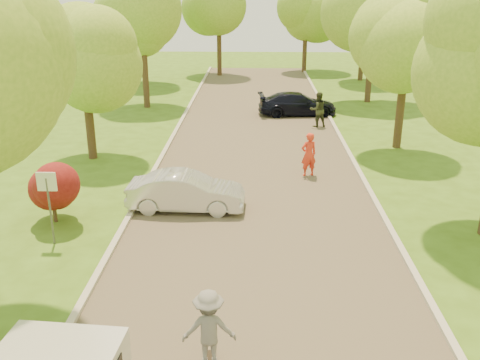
# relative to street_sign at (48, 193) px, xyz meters

# --- Properties ---
(ground) EXTENTS (100.00, 100.00, 0.00)m
(ground) POSITION_rel_street_sign_xyz_m (5.80, -4.00, -1.56)
(ground) COLOR #3C6016
(ground) RESTS_ON ground
(road) EXTENTS (8.00, 60.00, 0.01)m
(road) POSITION_rel_street_sign_xyz_m (5.80, 4.00, -1.56)
(road) COLOR #4C4438
(road) RESTS_ON ground
(curb_left) EXTENTS (0.18, 60.00, 0.12)m
(curb_left) POSITION_rel_street_sign_xyz_m (1.75, 4.00, -1.50)
(curb_left) COLOR #B2AD9E
(curb_left) RESTS_ON ground
(curb_right) EXTENTS (0.18, 60.00, 0.12)m
(curb_right) POSITION_rel_street_sign_xyz_m (9.85, 4.00, -1.50)
(curb_right) COLOR #B2AD9E
(curb_right) RESTS_ON ground
(street_sign) EXTENTS (0.55, 0.06, 2.17)m
(street_sign) POSITION_rel_street_sign_xyz_m (0.00, 0.00, 0.00)
(street_sign) COLOR #59595E
(street_sign) RESTS_ON ground
(red_shrub) EXTENTS (1.70, 1.70, 1.95)m
(red_shrub) POSITION_rel_street_sign_xyz_m (-0.50, 1.50, -0.47)
(red_shrub) COLOR #382619
(red_shrub) RESTS_ON ground
(tree_l_midb) EXTENTS (4.30, 4.20, 6.62)m
(tree_l_midb) POSITION_rel_street_sign_xyz_m (-1.01, 8.00, 3.02)
(tree_l_midb) COLOR #382619
(tree_l_midb) RESTS_ON ground
(tree_l_far) EXTENTS (4.92, 4.80, 7.79)m
(tree_l_far) POSITION_rel_street_sign_xyz_m (-0.59, 18.00, 3.90)
(tree_l_far) COLOR #382619
(tree_l_far) RESTS_ON ground
(tree_r_midb) EXTENTS (4.51, 4.40, 7.01)m
(tree_r_midb) POSITION_rel_street_sign_xyz_m (12.40, 10.00, 3.32)
(tree_r_midb) COLOR #382619
(tree_r_midb) RESTS_ON ground
(tree_r_far) EXTENTS (5.33, 5.20, 8.34)m
(tree_r_far) POSITION_rel_street_sign_xyz_m (13.03, 20.00, 4.27)
(tree_r_far) COLOR #382619
(tree_r_far) RESTS_ON ground
(tree_bg_a) EXTENTS (5.12, 5.00, 7.72)m
(tree_bg_a) POSITION_rel_street_sign_xyz_m (-2.98, 26.00, 3.75)
(tree_bg_a) COLOR #382619
(tree_bg_a) RESTS_ON ground
(tree_bg_b) EXTENTS (5.12, 5.00, 7.95)m
(tree_bg_b) POSITION_rel_street_sign_xyz_m (14.02, 28.00, 3.97)
(tree_bg_b) COLOR #382619
(tree_bg_b) RESTS_ON ground
(tree_bg_c) EXTENTS (4.92, 4.80, 7.33)m
(tree_bg_c) POSITION_rel_street_sign_xyz_m (3.01, 30.00, 3.46)
(tree_bg_c) COLOR #382619
(tree_bg_c) RESTS_ON ground
(tree_bg_d) EXTENTS (5.12, 5.00, 7.72)m
(tree_bg_d) POSITION_rel_street_sign_xyz_m (10.02, 32.00, 3.75)
(tree_bg_d) COLOR #382619
(tree_bg_d) RESTS_ON ground
(silver_sedan) EXTENTS (3.85, 1.45, 1.26)m
(silver_sedan) POSITION_rel_street_sign_xyz_m (3.50, 2.58, -0.94)
(silver_sedan) COLOR silver
(silver_sedan) RESTS_ON ground
(dark_sedan) EXTENTS (4.53, 2.19, 1.27)m
(dark_sedan) POSITION_rel_street_sign_xyz_m (8.10, 16.26, -0.93)
(dark_sedan) COLOR black
(dark_sedan) RESTS_ON ground
(skateboarder) EXTENTS (1.07, 0.67, 1.60)m
(skateboarder) POSITION_rel_street_sign_xyz_m (4.90, -5.16, -0.66)
(skateboarder) COLOR slate
(skateboarder) RESTS_ON longboard
(person_striped) EXTENTS (0.73, 0.61, 1.72)m
(person_striped) POSITION_rel_street_sign_xyz_m (7.80, 6.00, -0.70)
(person_striped) COLOR red
(person_striped) RESTS_ON ground
(person_olive) EXTENTS (1.04, 0.91, 1.81)m
(person_olive) POSITION_rel_street_sign_xyz_m (8.97, 13.62, -0.66)
(person_olive) COLOR #2B321E
(person_olive) RESTS_ON ground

